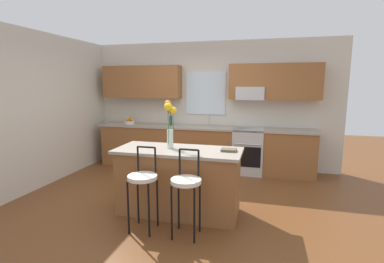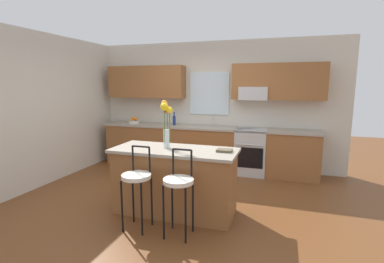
{
  "view_description": "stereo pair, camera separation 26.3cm",
  "coord_description": "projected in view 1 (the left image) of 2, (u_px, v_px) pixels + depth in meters",
  "views": [
    {
      "loc": [
        1.29,
        -4.09,
        1.8
      ],
      "look_at": [
        0.07,
        0.55,
        1.0
      ],
      "focal_mm": 26.58,
      "sensor_mm": 36.0,
      "label": 1
    },
    {
      "loc": [
        1.54,
        -4.02,
        1.8
      ],
      "look_at": [
        0.07,
        0.55,
        1.0
      ],
      "focal_mm": 26.58,
      "sensor_mm": 36.0,
      "label": 2
    }
  ],
  "objects": [
    {
      "name": "oven_range",
      "position": [
        248.0,
        151.0,
        5.8
      ],
      "size": [
        0.6,
        0.64,
        0.92
      ],
      "color": "#B7BABC",
      "rests_on": "ground"
    },
    {
      "name": "ground_plane",
      "position": [
        179.0,
        199.0,
        4.52
      ],
      "size": [
        14.0,
        14.0,
        0.0
      ],
      "primitive_type": "plane",
      "color": "brown"
    },
    {
      "name": "wall_left",
      "position": [
        51.0,
        109.0,
        5.23
      ],
      "size": [
        0.12,
        4.6,
        2.7
      ],
      "primitive_type": "cube",
      "color": "beige",
      "rests_on": "ground"
    },
    {
      "name": "flower_vase",
      "position": [
        170.0,
        119.0,
        3.88
      ],
      "size": [
        0.16,
        0.18,
        0.67
      ],
      "color": "silver",
      "rests_on": "kitchen_island"
    },
    {
      "name": "bar_stool_middle",
      "position": [
        186.0,
        185.0,
        3.32
      ],
      "size": [
        0.36,
        0.36,
        1.04
      ],
      "color": "black",
      "rests_on": "ground"
    },
    {
      "name": "fruit_bowl_oranges",
      "position": [
        130.0,
        121.0,
        6.41
      ],
      "size": [
        0.24,
        0.24,
        0.16
      ],
      "color": "silver",
      "rests_on": "counter_run"
    },
    {
      "name": "kitchen_island",
      "position": [
        179.0,
        181.0,
        3.97
      ],
      "size": [
        1.73,
        0.73,
        0.92
      ],
      "color": "brown",
      "rests_on": "ground"
    },
    {
      "name": "back_wall_assembly",
      "position": [
        206.0,
        98.0,
        6.16
      ],
      "size": [
        5.6,
        0.5,
        2.7
      ],
      "color": "beige",
      "rests_on": "ground"
    },
    {
      "name": "bar_stool_near",
      "position": [
        143.0,
        181.0,
        3.46
      ],
      "size": [
        0.36,
        0.36,
        1.04
      ],
      "color": "black",
      "rests_on": "ground"
    },
    {
      "name": "bottle_olive_oil",
      "position": [
        171.0,
        120.0,
        6.15
      ],
      "size": [
        0.06,
        0.06,
        0.28
      ],
      "color": "navy",
      "rests_on": "counter_run"
    },
    {
      "name": "sink_faucet",
      "position": [
        209.0,
        119.0,
        6.08
      ],
      "size": [
        0.02,
        0.13,
        0.23
      ],
      "color": "#B7BABC",
      "rests_on": "counter_run"
    },
    {
      "name": "cookbook",
      "position": [
        229.0,
        150.0,
        3.77
      ],
      "size": [
        0.2,
        0.15,
        0.03
      ],
      "primitive_type": "cube",
      "color": "brown",
      "rests_on": "kitchen_island"
    },
    {
      "name": "counter_run",
      "position": [
        202.0,
        148.0,
        6.07
      ],
      "size": [
        4.56,
        0.64,
        0.92
      ],
      "color": "brown",
      "rests_on": "ground"
    }
  ]
}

